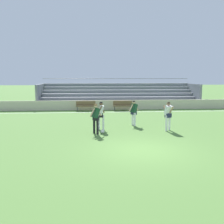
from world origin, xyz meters
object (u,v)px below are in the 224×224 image
object	(u,v)px
player_white_pressing_high	(168,113)
bench_near_bin	(123,105)
player_white_challenging	(101,113)
player_dark_on_ball	(96,116)
player_dark_wide_right	(134,111)
soccer_ball	(103,131)
bench_centre_sideline	(86,105)
bleacher_stand	(119,94)

from	to	relation	value
player_white_pressing_high	bench_near_bin	bearing A→B (deg)	100.22
player_white_challenging	bench_near_bin	bearing A→B (deg)	74.34
player_dark_on_ball	player_white_challenging	bearing A→B (deg)	71.48
player_dark_wide_right	soccer_ball	xyz separation A→B (m)	(-2.12, -2.08, -0.87)
bench_centre_sideline	player_white_pressing_high	size ratio (longest dim) A/B	1.05
player_dark_on_ball	player_dark_wide_right	bearing A→B (deg)	40.64
player_dark_wide_right	soccer_ball	bearing A→B (deg)	-135.53
bench_near_bin	player_white_challenging	world-z (taller)	player_white_challenging
soccer_ball	player_dark_wide_right	bearing A→B (deg)	44.47
soccer_ball	player_white_challenging	bearing A→B (deg)	92.72
bench_near_bin	soccer_ball	world-z (taller)	bench_near_bin
bench_centre_sideline	bleacher_stand	bearing A→B (deg)	46.02
bench_centre_sideline	bench_near_bin	size ratio (longest dim) A/B	1.00
bench_near_bin	player_white_challenging	bearing A→B (deg)	-105.66
bench_centre_sideline	player_dark_on_ball	size ratio (longest dim) A/B	1.06
player_white_challenging	player_dark_wide_right	bearing A→B (deg)	27.82
player_white_challenging	player_dark_on_ball	xyz separation A→B (m)	(-0.34, -1.00, -0.01)
bench_centre_sideline	soccer_ball	world-z (taller)	bench_centre_sideline
bench_near_bin	player_white_pressing_high	distance (m)	9.01
bench_near_bin	player_dark_wide_right	xyz separation A→B (m)	(-0.18, -7.19, 0.44)
player_white_pressing_high	bleacher_stand	bearing A→B (deg)	97.37
bench_near_bin	player_dark_on_ball	distance (m)	9.72
bench_centre_sideline	player_dark_wide_right	world-z (taller)	player_dark_wide_right
bench_centre_sideline	bench_near_bin	world-z (taller)	same
player_white_challenging	player_white_pressing_high	world-z (taller)	player_white_pressing_high
bench_near_bin	player_dark_wide_right	size ratio (longest dim) A/B	1.09
player_white_pressing_high	soccer_ball	distance (m)	4.02
bleacher_stand	player_white_challenging	size ratio (longest dim) A/B	9.76
player_white_challenging	bench_centre_sideline	bearing A→B (deg)	97.57
bench_near_bin	soccer_ball	bearing A→B (deg)	-103.89
bench_centre_sideline	soccer_ball	bearing A→B (deg)	-82.91
player_dark_wide_right	player_white_pressing_high	bearing A→B (deg)	-43.18
player_white_pressing_high	soccer_ball	bearing A→B (deg)	-173.92
bench_near_bin	player_dark_on_ball	world-z (taller)	player_dark_on_ball
bleacher_stand	player_dark_on_ball	distance (m)	13.17
bleacher_stand	bench_near_bin	size ratio (longest dim) A/B	9.25
player_white_challenging	soccer_ball	size ratio (longest dim) A/B	7.75
player_dark_on_ball	soccer_ball	bearing A→B (deg)	9.71
player_dark_wide_right	player_white_pressing_high	world-z (taller)	player_white_pressing_high
bleacher_stand	bench_centre_sideline	world-z (taller)	bleacher_stand
player_white_challenging	player_white_pressing_high	distance (m)	3.97
bleacher_stand	soccer_ball	distance (m)	13.08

